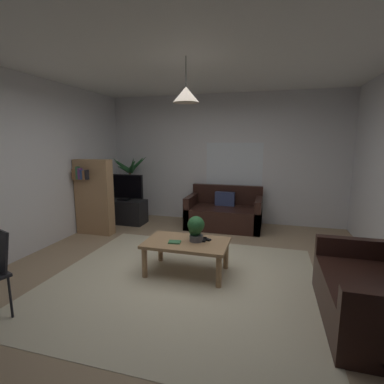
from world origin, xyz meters
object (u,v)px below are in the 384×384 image
object	(u,v)px
couch_under_window	(224,214)
tv	(123,187)
potted_plant_on_table	(196,228)
potted_palm_corner	(131,187)
remote_on_table_1	(205,239)
book_on_table_0	(175,242)
couch_right_side	(376,298)
bookshelf_corner	(94,196)
tv_stand	(125,211)
coffee_table	(187,246)
pendant_lamp	(186,95)
remote_on_table_0	(204,240)

from	to	relation	value
couch_under_window	tv	bearing A→B (deg)	-172.30
potted_plant_on_table	potted_palm_corner	size ratio (longest dim) A/B	0.23
couch_under_window	remote_on_table_1	world-z (taller)	couch_under_window
book_on_table_0	couch_under_window	bearing A→B (deg)	83.06
couch_under_window	tv	world-z (taller)	tv
couch_right_side	book_on_table_0	world-z (taller)	couch_right_side
couch_right_side	potted_plant_on_table	world-z (taller)	couch_right_side
book_on_table_0	bookshelf_corner	distance (m)	2.37
tv_stand	tv	world-z (taller)	tv
tv	coffee_table	bearing A→B (deg)	-44.02
potted_plant_on_table	tv_stand	distance (m)	2.82
tv_stand	pendant_lamp	world-z (taller)	pendant_lamp
couch_right_side	coffee_table	xyz separation A→B (m)	(-2.03, 0.57, 0.09)
book_on_table_0	pendant_lamp	xyz separation A→B (m)	(0.13, 0.09, 1.83)
book_on_table_0	remote_on_table_0	bearing A→B (deg)	28.70
remote_on_table_0	potted_palm_corner	xyz separation A→B (m)	(-2.23, 2.24, 0.27)
couch_under_window	potted_plant_on_table	xyz separation A→B (m)	(-0.03, -2.13, 0.34)
remote_on_table_1	tv	xyz separation A→B (m)	(-2.18, 1.77, 0.34)
tv	bookshelf_corner	xyz separation A→B (m)	(-0.19, -0.76, -0.07)
tv_stand	coffee_table	bearing A→B (deg)	-44.34
couch_under_window	book_on_table_0	world-z (taller)	couch_under_window
potted_plant_on_table	tv	size ratio (longest dim) A/B	0.38
potted_palm_corner	tv	bearing A→B (deg)	-82.38
bookshelf_corner	pendant_lamp	distance (m)	2.89
potted_palm_corner	bookshelf_corner	bearing A→B (deg)	-95.96
remote_on_table_1	potted_plant_on_table	bearing A→B (deg)	-31.52
couch_right_side	pendant_lamp	size ratio (longest dim) A/B	2.62
pendant_lamp	book_on_table_0	bearing A→B (deg)	-146.23
tv_stand	bookshelf_corner	world-z (taller)	bookshelf_corner
remote_on_table_0	book_on_table_0	bearing A→B (deg)	-156.39
tv	potted_palm_corner	world-z (taller)	potted_palm_corner
bookshelf_corner	potted_plant_on_table	bearing A→B (deg)	-25.64
remote_on_table_0	bookshelf_corner	bearing A→B (deg)	151.31
couch_right_side	book_on_table_0	size ratio (longest dim) A/B	9.02
book_on_table_0	potted_palm_corner	xyz separation A→B (m)	(-1.89, 2.43, 0.27)
tv	couch_right_side	bearing A→B (deg)	-31.65
remote_on_table_0	couch_right_side	bearing A→B (deg)	-25.19
couch_under_window	remote_on_table_0	distance (m)	2.09
couch_under_window	potted_plant_on_table	bearing A→B (deg)	-90.79
pendant_lamp	tv_stand	bearing A→B (deg)	135.66
remote_on_table_1	potted_palm_corner	size ratio (longest dim) A/B	0.11
book_on_table_0	remote_on_table_0	size ratio (longest dim) A/B	0.96
couch_right_side	pendant_lamp	bearing A→B (deg)	-105.58
remote_on_table_1	potted_plant_on_table	xyz separation A→B (m)	(-0.11, -0.08, 0.17)
coffee_table	potted_palm_corner	xyz separation A→B (m)	(-2.02, 2.34, 0.35)
book_on_table_0	remote_on_table_0	world-z (taller)	remote_on_table_0
remote_on_table_1	tv_stand	distance (m)	2.83
remote_on_table_1	pendant_lamp	xyz separation A→B (m)	(-0.22, -0.12, 1.83)
potted_plant_on_table	remote_on_table_1	bearing A→B (deg)	35.77
tv	remote_on_table_1	bearing A→B (deg)	-39.05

